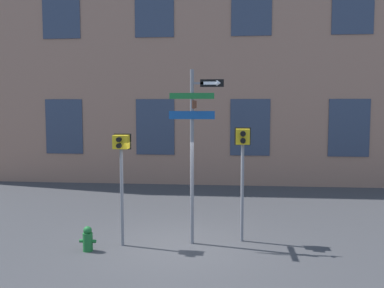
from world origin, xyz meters
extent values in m
plane|color=#38383A|center=(0.00, 0.00, 0.00)|extent=(60.00, 60.00, 0.00)
cube|color=#936B56|center=(0.00, 8.24, 7.38)|extent=(24.00, 0.60, 14.77)
cube|color=#2D384C|center=(-6.00, 7.92, 2.46)|extent=(1.64, 0.03, 2.36)
cube|color=#2D384C|center=(-2.00, 7.92, 2.46)|extent=(1.64, 0.03, 2.36)
cube|color=#2D384C|center=(2.00, 7.92, 2.46)|extent=(1.64, 0.03, 2.36)
cube|color=#2D384C|center=(6.00, 7.92, 2.46)|extent=(1.64, 0.03, 2.36)
cube|color=#2D384C|center=(-6.00, 7.92, 7.38)|extent=(1.64, 0.03, 2.36)
cube|color=#2D384C|center=(-2.00, 7.92, 7.38)|extent=(1.64, 0.03, 2.36)
cube|color=#2D384C|center=(2.00, 7.92, 7.38)|extent=(1.64, 0.03, 2.36)
cube|color=#2D384C|center=(6.00, 7.92, 7.38)|extent=(1.64, 0.03, 2.36)
cylinder|color=slate|center=(0.30, 0.20, 2.11)|extent=(0.09, 0.09, 4.23)
cube|color=slate|center=(0.54, 0.20, 3.90)|extent=(0.48, 0.05, 0.05)
cube|color=#196B2D|center=(0.30, 0.14, 3.60)|extent=(1.06, 0.02, 0.14)
cube|color=brown|center=(0.36, 0.20, 3.40)|extent=(0.02, 1.00, 0.19)
cube|color=#14478C|center=(0.30, 0.14, 3.15)|extent=(1.09, 0.02, 0.19)
cube|color=black|center=(0.78, 0.19, 3.90)|extent=(0.56, 0.02, 0.18)
cube|color=white|center=(0.74, 0.17, 3.90)|extent=(0.32, 0.01, 0.07)
cone|color=white|center=(0.94, 0.17, 3.90)|extent=(0.10, 0.14, 0.14)
cylinder|color=slate|center=(-1.36, -0.11, 1.18)|extent=(0.08, 0.08, 2.35)
cube|color=gold|center=(-1.36, -0.11, 2.51)|extent=(0.36, 0.26, 0.32)
cube|color=black|center=(-1.36, 0.03, 2.51)|extent=(0.42, 0.02, 0.38)
cylinder|color=black|center=(-1.36, -0.30, 2.59)|extent=(0.11, 0.12, 0.11)
cylinder|color=black|center=(-1.36, -0.30, 2.44)|extent=(0.11, 0.12, 0.11)
cylinder|color=orange|center=(-1.36, -0.24, 2.59)|extent=(0.09, 0.01, 0.09)
cylinder|color=slate|center=(1.52, 0.50, 1.21)|extent=(0.08, 0.08, 2.43)
cube|color=gold|center=(1.52, 0.50, 2.62)|extent=(0.34, 0.26, 0.37)
cube|color=black|center=(1.52, 0.64, 2.62)|extent=(0.40, 0.02, 0.43)
cylinder|color=black|center=(1.52, 0.31, 2.70)|extent=(0.13, 0.12, 0.13)
cylinder|color=black|center=(1.52, 0.31, 2.53)|extent=(0.13, 0.12, 0.13)
cylinder|color=orange|center=(1.52, 0.37, 2.70)|extent=(0.10, 0.01, 0.10)
cylinder|color=#196028|center=(-2.06, -0.58, 0.21)|extent=(0.23, 0.23, 0.43)
sphere|color=#196028|center=(-2.06, -0.58, 0.49)|extent=(0.19, 0.19, 0.19)
cylinder|color=#196028|center=(-2.21, -0.58, 0.24)|extent=(0.08, 0.08, 0.08)
cylinder|color=#196028|center=(-1.91, -0.58, 0.24)|extent=(0.08, 0.08, 0.08)
camera|label=1|loc=(1.26, -9.98, 3.38)|focal=40.00mm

